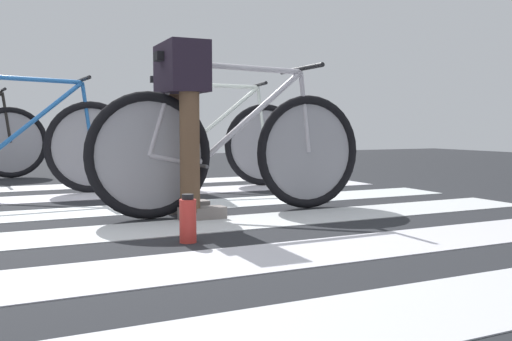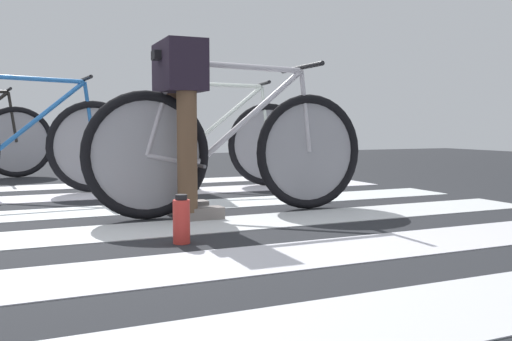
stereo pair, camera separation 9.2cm
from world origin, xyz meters
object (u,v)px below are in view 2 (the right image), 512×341
bicycle_1_of_4 (232,149)px  water_bottle (181,220)px  bicycle_2_of_4 (23,144)px  cyclist_3_of_4 (173,111)px  bicycle_3_of_4 (210,142)px  cyclist_1_of_4 (181,105)px

bicycle_1_of_4 → water_bottle: size_ratio=7.94×
bicycle_2_of_4 → cyclist_3_of_4: (1.16, 0.08, 0.26)m
bicycle_3_of_4 → water_bottle: bicycle_3_of_4 is taller
bicycle_2_of_4 → cyclist_3_of_4: 1.19m
water_bottle → bicycle_3_of_4: bearing=67.5°
bicycle_3_of_4 → cyclist_3_of_4: 0.40m
cyclist_1_of_4 → bicycle_3_of_4: cyclist_1_of_4 is taller
bicycle_1_of_4 → bicycle_2_of_4: size_ratio=1.00×
bicycle_1_of_4 → water_bottle: bicycle_1_of_4 is taller
cyclist_1_of_4 → bicycle_2_of_4: cyclist_1_of_4 is taller
bicycle_1_of_4 → cyclist_3_of_4: bearing=88.8°
cyclist_1_of_4 → cyclist_3_of_4: 1.52m
bicycle_1_of_4 → cyclist_1_of_4: 0.40m
bicycle_2_of_4 → water_bottle: size_ratio=7.94×
cyclist_1_of_4 → water_bottle: size_ratio=4.52×
bicycle_1_of_4 → water_bottle: bearing=-125.9°
cyclist_3_of_4 → bicycle_1_of_4: bearing=-81.2°
bicycle_3_of_4 → water_bottle: bearing=-101.6°
bicycle_1_of_4 → cyclist_3_of_4: 1.51m
water_bottle → bicycle_1_of_4: bearing=53.2°
bicycle_2_of_4 → water_bottle: 2.19m
bicycle_1_of_4 → bicycle_3_of_4: size_ratio=1.01×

